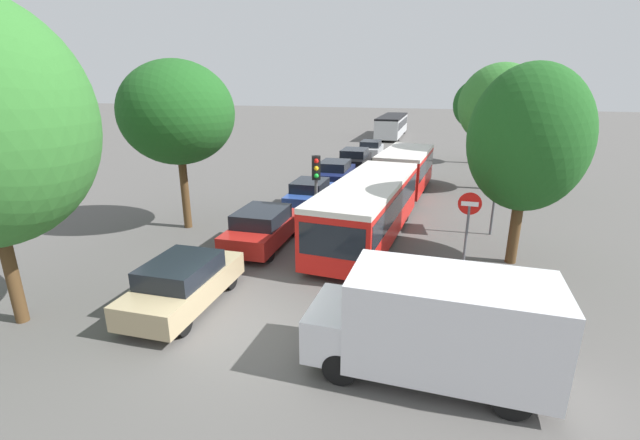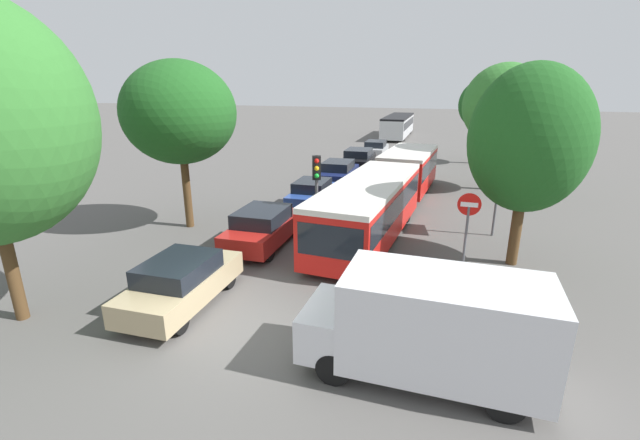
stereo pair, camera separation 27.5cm
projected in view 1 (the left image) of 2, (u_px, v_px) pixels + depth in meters
ground_plane at (247, 331)px, 10.79m from camera, size 200.00×200.00×0.00m
articulated_bus at (387, 187)px, 19.84m from camera, size 3.42×16.05×2.37m
city_bus_rear at (392, 125)px, 48.96m from camera, size 2.66×11.17×2.40m
queued_car_tan at (183, 283)px, 11.79m from camera, size 1.84×4.11×1.41m
queued_car_red at (263, 227)px, 16.23m from camera, size 1.92×4.28×1.47m
queued_car_blue at (310, 193)px, 21.41m from camera, size 1.78×3.97×1.36m
queued_car_navy at (335, 173)px, 26.13m from camera, size 1.90×4.23×1.45m
queued_car_black at (354, 159)px, 30.56m from camera, size 1.95×4.36×1.50m
queued_car_silver at (371, 149)px, 35.78m from camera, size 1.79×4.00×1.37m
white_van at (438, 324)px, 8.82m from camera, size 5.01×2.03×2.31m
traffic_light at (316, 180)px, 16.10m from camera, size 0.38×0.40×3.40m
no_entry_sign at (468, 222)px, 13.20m from camera, size 0.70×0.08×2.82m
direction_sign_post at (498, 173)px, 16.89m from camera, size 0.37×1.38×3.60m
tree_left_mid at (177, 113)px, 17.10m from camera, size 4.56×4.56×6.89m
tree_right_near at (530, 143)px, 13.66m from camera, size 3.77×3.77×6.63m
tree_right_mid at (500, 107)px, 23.75m from camera, size 4.50×4.50×7.06m
tree_right_far at (479, 106)px, 32.10m from camera, size 3.66×3.66×6.28m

